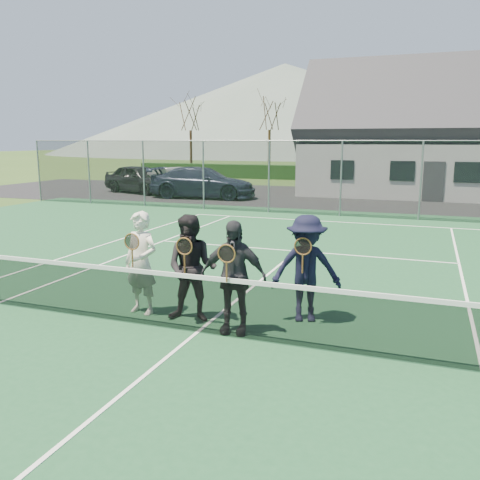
{
  "coord_description": "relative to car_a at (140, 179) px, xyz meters",
  "views": [
    {
      "loc": [
        3.28,
        -6.89,
        3.01
      ],
      "look_at": [
        0.16,
        1.5,
        1.25
      ],
      "focal_mm": 38.0,
      "sensor_mm": 36.0,
      "label": 1
    }
  ],
  "objects": [
    {
      "name": "ground",
      "position": [
        12.45,
        1.22,
        -0.82
      ],
      "size": [
        220.0,
        220.0,
        0.0
      ],
      "primitive_type": "plane",
      "color": "#2F4B1B",
      "rests_on": "ground"
    },
    {
      "name": "court_surface",
      "position": [
        12.45,
        -18.78,
        -0.81
      ],
      "size": [
        30.0,
        30.0,
        0.02
      ],
      "primitive_type": "cube",
      "color": "#1C4C2B",
      "rests_on": "ground"
    },
    {
      "name": "tarmac_carpark",
      "position": [
        8.45,
        1.22,
        -0.82
      ],
      "size": [
        40.0,
        12.0,
        0.01
      ],
      "primitive_type": "cube",
      "color": "black",
      "rests_on": "ground"
    },
    {
      "name": "hedge_row",
      "position": [
        12.45,
        13.22,
        -0.27
      ],
      "size": [
        40.0,
        1.2,
        1.1
      ],
      "primitive_type": "cube",
      "color": "black",
      "rests_on": "ground"
    },
    {
      "name": "hill_west",
      "position": [
        -12.55,
        76.22,
        8.18
      ],
      "size": [
        110.0,
        110.0,
        18.0
      ],
      "primitive_type": "cone",
      "color": "#536459",
      "rests_on": "ground"
    },
    {
      "name": "car_a",
      "position": [
        0.0,
        0.0,
        0.0
      ],
      "size": [
        5.2,
        3.46,
        1.65
      ],
      "primitive_type": "imported",
      "rotation": [
        0.0,
        0.0,
        1.23
      ],
      "color": "black",
      "rests_on": "ground"
    },
    {
      "name": "car_b",
      "position": [
        2.54,
        -0.0,
        -0.07
      ],
      "size": [
        4.8,
        2.53,
        1.5
      ],
      "primitive_type": "imported",
      "rotation": [
        0.0,
        0.0,
        1.36
      ],
      "color": "gray",
      "rests_on": "ground"
    },
    {
      "name": "car_c",
      "position": [
        4.52,
        -1.15,
        -0.01
      ],
      "size": [
        5.79,
        2.73,
        1.63
      ],
      "primitive_type": "imported",
      "rotation": [
        0.0,
        0.0,
        1.65
      ],
      "color": "#192033",
      "rests_on": "ground"
    },
    {
      "name": "court_markings",
      "position": [
        12.45,
        -18.78,
        -0.8
      ],
      "size": [
        11.03,
        23.83,
        0.01
      ],
      "color": "white",
      "rests_on": "court_surface"
    },
    {
      "name": "tennis_net",
      "position": [
        12.45,
        -18.78,
        -0.28
      ],
      "size": [
        11.68,
        0.08,
        1.1
      ],
      "color": "slate",
      "rests_on": "ground"
    },
    {
      "name": "perimeter_fence",
      "position": [
        12.45,
        -5.28,
        0.7
      ],
      "size": [
        30.07,
        0.07,
        3.02
      ],
      "color": "slate",
      "rests_on": "ground"
    },
    {
      "name": "clubhouse",
      "position": [
        16.45,
        5.21,
        3.17
      ],
      "size": [
        15.6,
        8.2,
        7.7
      ],
      "color": "silver",
      "rests_on": "ground"
    },
    {
      "name": "tree_a",
      "position": [
        -3.55,
        14.22,
        4.97
      ],
      "size": [
        3.2,
        3.2,
        7.77
      ],
      "color": "#331E12",
      "rests_on": "ground"
    },
    {
      "name": "tree_b",
      "position": [
        3.45,
        14.22,
        4.97
      ],
      "size": [
        3.2,
        3.2,
        7.77
      ],
      "color": "#362613",
      "rests_on": "ground"
    },
    {
      "name": "tree_c",
      "position": [
        14.45,
        14.22,
        4.97
      ],
      "size": [
        3.2,
        3.2,
        7.77
      ],
      "color": "#3B2215",
      "rests_on": "ground"
    },
    {
      "name": "player_a",
      "position": [
        11.14,
        -18.25,
        0.1
      ],
      "size": [
        0.72,
        0.55,
        1.8
      ],
      "color": "white",
      "rests_on": "court_surface"
    },
    {
      "name": "player_b",
      "position": [
        12.13,
        -18.29,
        0.1
      ],
      "size": [
        0.98,
        0.82,
        1.8
      ],
      "color": "black",
      "rests_on": "court_surface"
    },
    {
      "name": "player_c",
      "position": [
        12.96,
        -18.55,
        0.1
      ],
      "size": [
        1.11,
        0.58,
        1.8
      ],
      "color": "#26262B",
      "rests_on": "court_surface"
    },
    {
      "name": "player_d",
      "position": [
        13.91,
        -17.64,
        0.1
      ],
      "size": [
        1.31,
        0.99,
        1.8
      ],
      "color": "black",
      "rests_on": "court_surface"
    }
  ]
}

